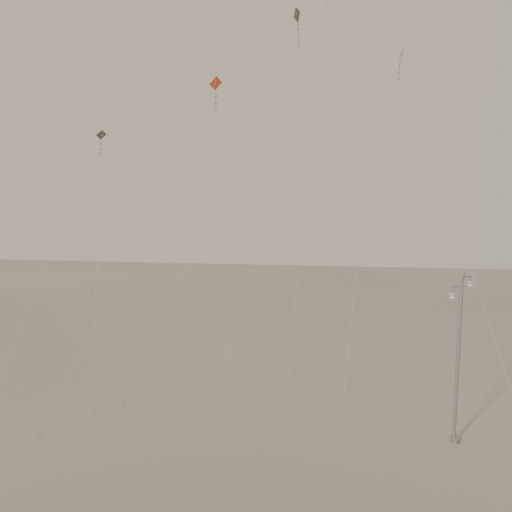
# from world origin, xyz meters

# --- Properties ---
(ground) EXTENTS (160.00, 160.00, 0.00)m
(ground) POSITION_xyz_m (0.00, 0.00, 0.00)
(ground) COLOR #A09385
(ground) RESTS_ON ground
(street_lamp) EXTENTS (1.44, 1.10, 8.68)m
(street_lamp) POSITION_xyz_m (8.90, 1.95, 4.63)
(street_lamp) COLOR #92949A
(street_lamp) RESTS_ON ground
(kite_1) EXTENTS (9.80, 6.12, 24.14)m
(kite_1) POSITION_xyz_m (-2.06, 8.36, 18.75)
(kite_1) COLOR #2E2B27
(kite_1) RESTS_ON ground
(kite_3) EXTENTS (9.02, 4.17, 18.75)m
(kite_3) POSITION_xyz_m (-5.76, 2.21, 14.00)
(kite_3) COLOR maroon
(kite_3) RESTS_ON ground
(kite_4) EXTENTS (6.48, 6.97, 21.37)m
(kite_4) POSITION_xyz_m (7.74, 7.74, 15.98)
(kite_4) COLOR #2E2B27
(kite_4) RESTS_ON ground
(kite_5) EXTENTS (1.47, 15.84, 31.69)m
(kite_5) POSITION_xyz_m (0.34, 21.97, 24.08)
(kite_5) COLOR #9C4D1A
(kite_5) RESTS_ON ground
(kite_6) EXTENTS (4.18, 7.97, 17.03)m
(kite_6) POSITION_xyz_m (-14.57, 8.39, 12.71)
(kite_6) COLOR #2E2B27
(kite_6) RESTS_ON ground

